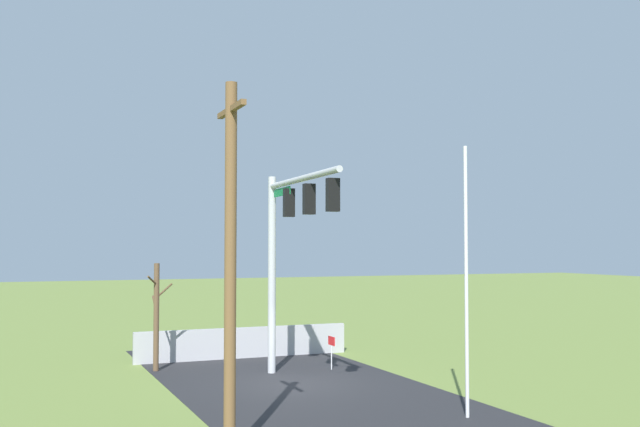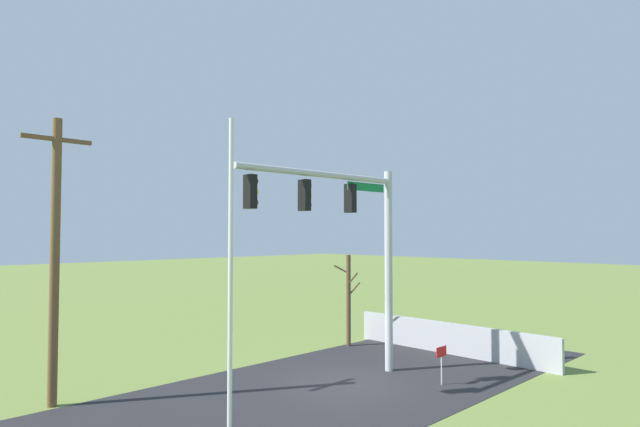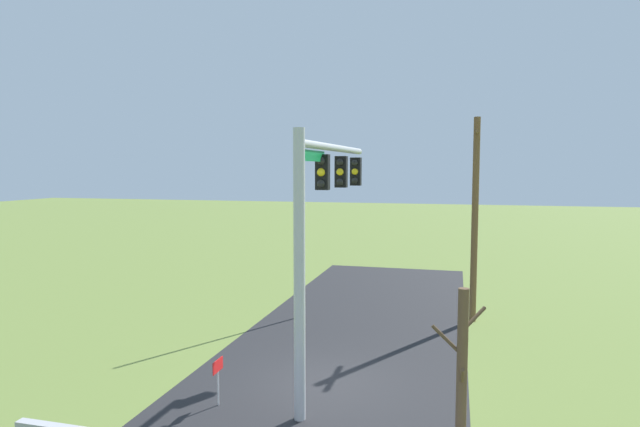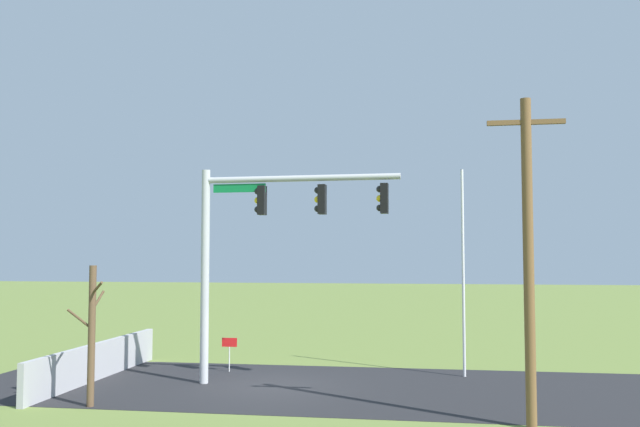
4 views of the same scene
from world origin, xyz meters
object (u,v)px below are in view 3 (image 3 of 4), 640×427
object	(u,v)px
flagpole	(301,230)
utility_pole	(475,216)
bare_tree	(461,389)
open_sign	(218,371)
signal_mast	(322,210)

from	to	relation	value
flagpole	utility_pole	distance (m)	6.98
bare_tree	open_sign	world-z (taller)	bare_tree
open_sign	utility_pole	bearing A→B (deg)	145.50
flagpole	bare_tree	size ratio (longest dim) A/B	1.85
signal_mast	utility_pole	size ratio (longest dim) A/B	0.87
signal_mast	flagpole	bearing A→B (deg)	-158.62
signal_mast	utility_pole	bearing A→B (deg)	151.68
utility_pole	bare_tree	size ratio (longest dim) A/B	2.07
signal_mast	open_sign	bearing A→B (deg)	-54.04
utility_pole	open_sign	world-z (taller)	utility_pole
signal_mast	flagpole	xyz separation A→B (m)	(-6.67, -2.61, -1.38)
signal_mast	bare_tree	bearing A→B (deg)	43.29
bare_tree	open_sign	xyz separation A→B (m)	(-2.22, -6.02, -1.11)
utility_pole	signal_mast	bearing A→B (deg)	-28.32
signal_mast	flagpole	size ratio (longest dim) A/B	0.98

